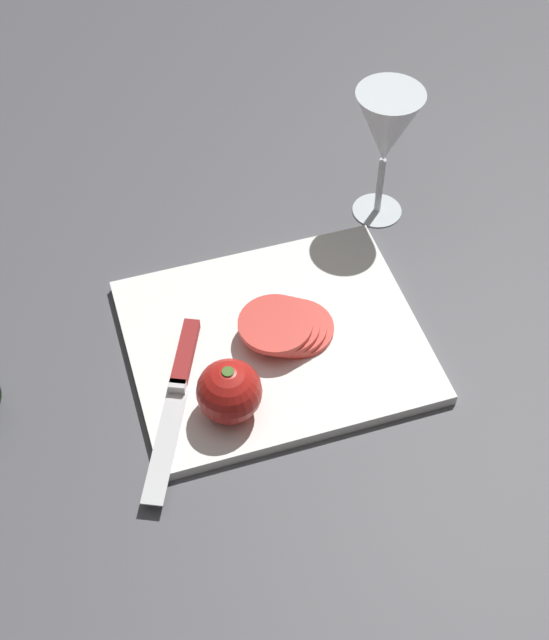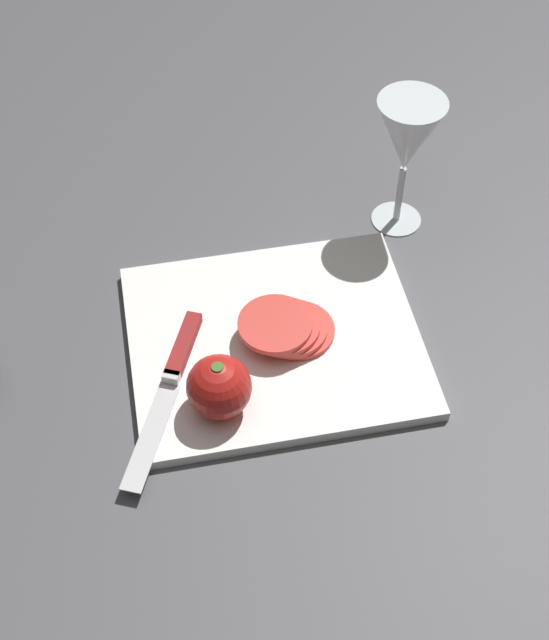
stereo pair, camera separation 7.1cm
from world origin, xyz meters
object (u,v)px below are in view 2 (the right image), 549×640
Objects in this scene: knife at (176,366)px; tomato_slice_stack_near at (287,327)px; whole_tomato at (221,387)px; wine_glass at (407,140)px.

tomato_slice_stack_near is at bearing 124.61° from knife.
tomato_slice_stack_near is (0.09, 0.08, -0.02)m from whole_tomato.
wine_glass is at bearing 43.76° from tomato_slice_stack_near.
whole_tomato is 0.12m from tomato_slice_stack_near.
knife is at bearing 126.06° from whole_tomato.
knife is 1.95× the size of tomato_slice_stack_near.
knife is 0.13m from tomato_slice_stack_near.
wine_glass is 0.39m from knife.
knife is at bearing -169.56° from tomato_slice_stack_near.
tomato_slice_stack_near is at bearing 43.16° from whole_tomato.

